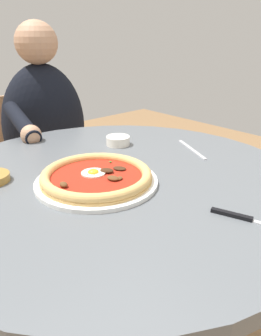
{
  "coord_description": "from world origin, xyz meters",
  "views": [
    {
      "loc": [
        0.59,
        -0.49,
        1.1
      ],
      "look_at": [
        0.01,
        0.03,
        0.77
      ],
      "focal_mm": 35.09,
      "sensor_mm": 36.0,
      "label": 1
    }
  ],
  "objects_px": {
    "pizza_on_plate": "(97,178)",
    "diner_person": "(49,172)",
    "fork_utensil": "(191,149)",
    "cafe_chair_diner": "(42,162)",
    "steak_knife": "(249,219)",
    "ramekin_capers": "(118,140)",
    "dining_table": "(119,226)"
  },
  "relations": [
    {
      "from": "ramekin_capers",
      "to": "fork_utensil",
      "type": "bearing_deg",
      "value": 36.92
    },
    {
      "from": "steak_knife",
      "to": "diner_person",
      "type": "xyz_separation_m",
      "value": [
        -1.02,
        0.11,
        -0.26
      ]
    },
    {
      "from": "fork_utensil",
      "to": "pizza_on_plate",
      "type": "bearing_deg",
      "value": -89.03
    },
    {
      "from": "pizza_on_plate",
      "to": "diner_person",
      "type": "relative_size",
      "value": 0.26
    },
    {
      "from": "ramekin_capers",
      "to": "diner_person",
      "type": "xyz_separation_m",
      "value": [
        -0.5,
        -0.0,
        -0.27
      ]
    },
    {
      "from": "pizza_on_plate",
      "to": "diner_person",
      "type": "xyz_separation_m",
      "value": [
        -0.69,
        0.23,
        -0.27
      ]
    },
    {
      "from": "dining_table",
      "to": "cafe_chair_diner",
      "type": "distance_m",
      "value": 0.85
    },
    {
      "from": "steak_knife",
      "to": "fork_utensil",
      "type": "height_order",
      "value": "steak_knife"
    },
    {
      "from": "steak_knife",
      "to": "fork_utensil",
      "type": "xyz_separation_m",
      "value": [
        -0.34,
        0.25,
        -0.0
      ]
    },
    {
      "from": "ramekin_capers",
      "to": "cafe_chair_diner",
      "type": "height_order",
      "value": "cafe_chair_diner"
    },
    {
      "from": "dining_table",
      "to": "steak_knife",
      "type": "relative_size",
      "value": 4.7
    },
    {
      "from": "fork_utensil",
      "to": "diner_person",
      "type": "bearing_deg",
      "value": -168.34
    },
    {
      "from": "dining_table",
      "to": "cafe_chair_diner",
      "type": "relative_size",
      "value": 1.18
    },
    {
      "from": "fork_utensil",
      "to": "cafe_chair_diner",
      "type": "xyz_separation_m",
      "value": [
        -0.82,
        -0.11,
        -0.26
      ]
    },
    {
      "from": "dining_table",
      "to": "ramekin_capers",
      "type": "bearing_deg",
      "value": 140.12
    },
    {
      "from": "ramekin_capers",
      "to": "cafe_chair_diner",
      "type": "bearing_deg",
      "value": 177.16
    },
    {
      "from": "diner_person",
      "to": "cafe_chair_diner",
      "type": "distance_m",
      "value": 0.14
    },
    {
      "from": "pizza_on_plate",
      "to": "ramekin_capers",
      "type": "height_order",
      "value": "pizza_on_plate"
    },
    {
      "from": "dining_table",
      "to": "ramekin_capers",
      "type": "xyz_separation_m",
      "value": [
        -0.19,
        0.16,
        0.16
      ]
    },
    {
      "from": "pizza_on_plate",
      "to": "fork_utensil",
      "type": "height_order",
      "value": "pizza_on_plate"
    },
    {
      "from": "steak_knife",
      "to": "cafe_chair_diner",
      "type": "distance_m",
      "value": 1.19
    },
    {
      "from": "cafe_chair_diner",
      "to": "diner_person",
      "type": "bearing_deg",
      "value": -13.79
    },
    {
      "from": "ramekin_capers",
      "to": "fork_utensil",
      "type": "distance_m",
      "value": 0.23
    },
    {
      "from": "ramekin_capers",
      "to": "pizza_on_plate",
      "type": "bearing_deg",
      "value": -49.57
    },
    {
      "from": "fork_utensil",
      "to": "cafe_chair_diner",
      "type": "height_order",
      "value": "cafe_chair_diner"
    },
    {
      "from": "pizza_on_plate",
      "to": "steak_knife",
      "type": "xyz_separation_m",
      "value": [
        0.33,
        0.12,
        -0.01
      ]
    },
    {
      "from": "dining_table",
      "to": "diner_person",
      "type": "bearing_deg",
      "value": 167.05
    },
    {
      "from": "ramekin_capers",
      "to": "fork_utensil",
      "type": "xyz_separation_m",
      "value": [
        0.19,
        0.14,
        -0.01
      ]
    },
    {
      "from": "diner_person",
      "to": "dining_table",
      "type": "bearing_deg",
      "value": -12.95
    },
    {
      "from": "dining_table",
      "to": "pizza_on_plate",
      "type": "xyz_separation_m",
      "value": [
        0.0,
        -0.07,
        0.17
      ]
    },
    {
      "from": "pizza_on_plate",
      "to": "cafe_chair_diner",
      "type": "height_order",
      "value": "cafe_chair_diner"
    },
    {
      "from": "pizza_on_plate",
      "to": "fork_utensil",
      "type": "xyz_separation_m",
      "value": [
        -0.01,
        0.37,
        -0.01
      ]
    }
  ]
}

